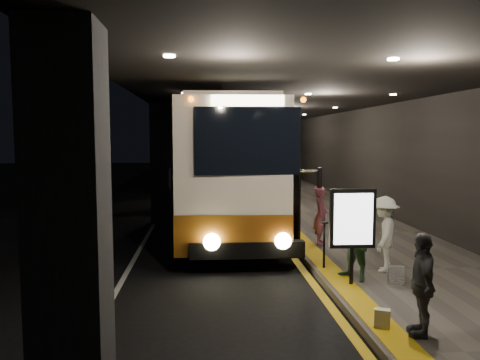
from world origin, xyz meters
name	(u,v)px	position (x,y,z in m)	size (l,w,h in m)	color
ground	(204,247)	(0.00, 0.00, 0.00)	(90.00, 90.00, 0.00)	black
lane_line_white	(158,218)	(-1.80, 5.00, 0.01)	(0.12, 50.00, 0.01)	silver
kerb_stripe_yellow	(263,216)	(2.35, 5.00, 0.01)	(0.18, 50.00, 0.01)	gold
sidewalk	(322,214)	(4.75, 5.00, 0.07)	(4.50, 50.00, 0.15)	#514C44
tactile_strip	(275,212)	(2.85, 5.00, 0.16)	(0.50, 50.00, 0.01)	gold
terminal_wall	(378,141)	(7.00, 5.00, 3.00)	(0.10, 50.00, 6.00)	black
support_columns	(162,163)	(-1.50, 4.00, 2.20)	(0.80, 24.80, 4.40)	black
canopy	(267,100)	(2.50, 5.00, 4.60)	(9.00, 50.00, 0.40)	black
coach_main	(231,170)	(0.99, 3.53, 1.96)	(3.33, 13.22, 4.09)	#F0E0C9
coach_second	(218,157)	(0.99, 19.02, 1.76)	(2.72, 11.71, 3.66)	#F0E0C9
coach_third	(213,151)	(0.94, 30.09, 1.92)	(3.42, 12.84, 3.99)	#F0E0C9
passenger_boarding	(321,215)	(3.29, -0.50, 0.97)	(0.60, 0.39, 1.64)	#AE5169
passenger_waiting_green	(355,240)	(3.17, -3.88, 1.01)	(0.83, 0.51, 1.71)	#3A694A
passenger_waiting_white	(384,234)	(4.02, -3.29, 1.00)	(1.09, 0.51, 1.69)	white
passenger_waiting_grey	(422,284)	(3.28, -6.64, 0.94)	(0.93, 0.48, 1.59)	#4A4A4F
bag_polka	(396,275)	(3.94, -4.20, 0.34)	(0.31, 0.13, 0.37)	black
bag_plain	(382,318)	(2.80, -6.34, 0.30)	(0.24, 0.14, 0.30)	silver
info_sign	(353,220)	(3.00, -4.18, 1.48)	(0.93, 0.14, 1.97)	black
stanchion_post	(324,245)	(2.75, -2.95, 0.68)	(0.05, 0.05, 1.06)	black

